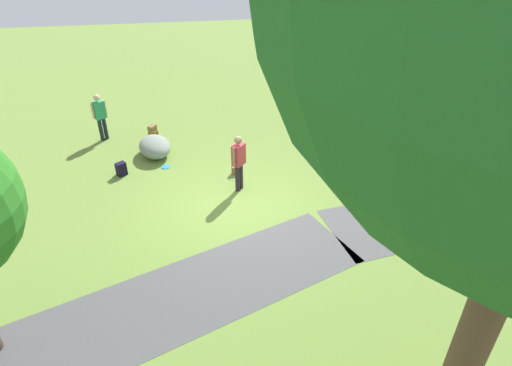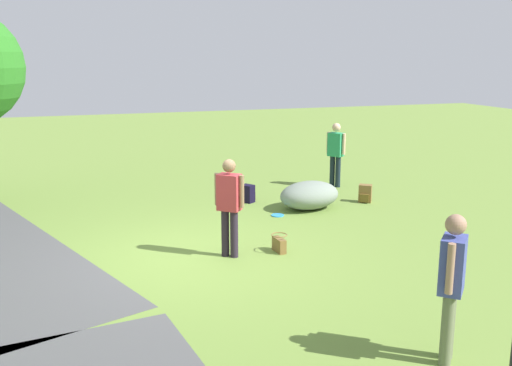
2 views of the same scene
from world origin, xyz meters
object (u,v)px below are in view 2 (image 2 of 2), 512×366
Objects in this scene: woman_with_handbag at (229,201)px; lawn_boulder at (309,195)px; spare_backpack_on_lawn at (365,194)px; man_near_boulder at (452,278)px; passerby_on_path at (336,150)px; backpack_by_boulder at (248,194)px; handbag_on_grass at (279,244)px; frisbee_on_grass at (278,215)px.

lawn_boulder is at bearing -46.20° from woman_with_handbag.
spare_backpack_on_lawn is (2.48, -3.88, -0.75)m from woman_with_handbag.
man_near_boulder is 1.04× the size of passerby_on_path.
backpack_by_boulder is (3.32, -1.38, -0.75)m from woman_with_handbag.
woman_with_handbag reaches higher than backpack_by_boulder.
spare_backpack_on_lawn is at bearing -85.39° from lawn_boulder.
handbag_on_grass is 2.23m from frisbee_on_grass.
lawn_boulder is at bearing 94.61° from spare_backpack_on_lawn.
spare_backpack_on_lawn is at bearing -79.20° from frisbee_on_grass.
man_near_boulder is at bearing 177.15° from frisbee_on_grass.
passerby_on_path is at bearing -36.46° from handbag_on_grass.
woman_with_handbag is 1.17m from handbag_on_grass.
backpack_by_boulder is (3.37, -0.52, 0.05)m from handbag_on_grass.
woman_with_handbag is 4.18m from man_near_boulder.
spare_backpack_on_lawn is 1.52× the size of frisbee_on_grass.
handbag_on_grass is 0.83× the size of spare_backpack_on_lawn.
frisbee_on_grass is at bearing 131.78° from passerby_on_path.
woman_with_handbag is 6.21× the size of frisbee_on_grass.
spare_backpack_on_lawn is at bearing -108.58° from backpack_by_boulder.
lawn_boulder is at bearing -33.71° from handbag_on_grass.
passerby_on_path is 4.01× the size of backpack_by_boulder.
woman_with_handbag reaches higher than handbag_on_grass.
man_near_boulder reaches higher than spare_backpack_on_lawn.
spare_backpack_on_lawn is (-0.84, -2.50, 0.00)m from backpack_by_boulder.
passerby_on_path is (1.75, -1.47, 0.62)m from lawn_boulder.
passerby_on_path is at bearing -72.72° from backpack_by_boulder.
man_near_boulder reaches higher than passerby_on_path.
man_near_boulder is (-3.97, -1.31, 0.02)m from woman_with_handbag.
spare_backpack_on_lawn is (0.11, -1.42, -0.11)m from lawn_boulder.
frisbee_on_grass is at bearing 100.80° from spare_backpack_on_lawn.
passerby_on_path is 4.01× the size of spare_backpack_on_lawn.
passerby_on_path is 5.24m from handbag_on_grass.
handbag_on_grass is at bearing 143.54° from passerby_on_path.
woman_with_handbag is 4.09× the size of backpack_by_boulder.
man_near_boulder reaches higher than handbag_on_grass.
handbag_on_grass is (-0.05, -0.85, -0.80)m from woman_with_handbag.
backpack_by_boulder is (-0.79, 2.55, -0.73)m from passerby_on_path.
spare_backpack_on_lawn is at bearing -50.15° from handbag_on_grass.
backpack_by_boulder is at bearing -0.49° from man_near_boulder.
spare_backpack_on_lawn is at bearing 178.32° from passerby_on_path.
woman_with_handbag is at bearing 122.53° from spare_backpack_on_lawn.
lawn_boulder is 3.90× the size of spare_backpack_on_lawn.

